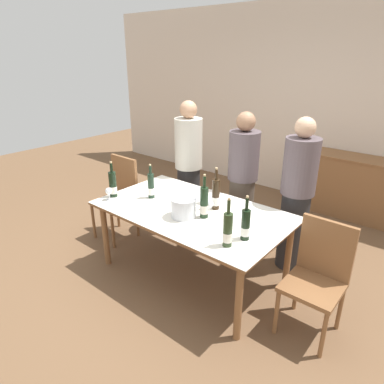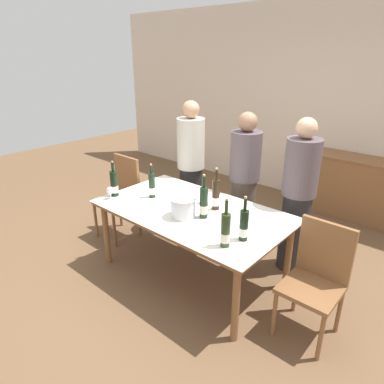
% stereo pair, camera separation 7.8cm
% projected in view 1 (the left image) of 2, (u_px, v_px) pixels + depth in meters
% --- Properties ---
extents(ground_plane, '(12.00, 12.00, 0.00)m').
position_uv_depth(ground_plane, '(192.00, 274.00, 3.51)').
color(ground_plane, brown).
extents(back_wall, '(8.00, 0.10, 2.80)m').
position_uv_depth(back_wall, '(314.00, 105.00, 4.93)').
color(back_wall, beige).
rests_on(back_wall, ground_plane).
extents(sideboard_cabinet, '(1.37, 0.46, 0.83)m').
position_uv_depth(sideboard_cabinet, '(353.00, 187.00, 4.63)').
color(sideboard_cabinet, brown).
rests_on(sideboard_cabinet, ground_plane).
extents(dining_table, '(1.82, 1.05, 0.73)m').
position_uv_depth(dining_table, '(192.00, 215.00, 3.25)').
color(dining_table, brown).
rests_on(dining_table, ground_plane).
extents(ice_bucket, '(0.24, 0.24, 0.18)m').
position_uv_depth(ice_bucket, '(183.00, 207.00, 3.06)').
color(ice_bucket, silver).
rests_on(ice_bucket, dining_table).
extents(wine_bottle_0, '(0.07, 0.07, 0.37)m').
position_uv_depth(wine_bottle_0, '(246.00, 225.00, 2.68)').
color(wine_bottle_0, black).
rests_on(wine_bottle_0, dining_table).
extents(wine_bottle_1, '(0.07, 0.07, 0.41)m').
position_uv_depth(wine_bottle_1, '(204.00, 203.00, 3.03)').
color(wine_bottle_1, black).
rests_on(wine_bottle_1, dining_table).
extents(wine_bottle_2, '(0.07, 0.07, 0.40)m').
position_uv_depth(wine_bottle_2, '(228.00, 230.00, 2.58)').
color(wine_bottle_2, '#28381E').
rests_on(wine_bottle_2, dining_table).
extents(wine_bottle_3, '(0.08, 0.08, 0.37)m').
position_uv_depth(wine_bottle_3, '(113.00, 185.00, 3.48)').
color(wine_bottle_3, black).
rests_on(wine_bottle_3, dining_table).
extents(wine_bottle_4, '(0.07, 0.07, 0.36)m').
position_uv_depth(wine_bottle_4, '(151.00, 186.00, 3.45)').
color(wine_bottle_4, '#1E3323').
rests_on(wine_bottle_4, dining_table).
extents(wine_bottle_5, '(0.07, 0.07, 0.41)m').
position_uv_depth(wine_bottle_5, '(216.00, 195.00, 3.20)').
color(wine_bottle_5, '#332314').
rests_on(wine_bottle_5, dining_table).
extents(wine_glass_0, '(0.07, 0.07, 0.13)m').
position_uv_depth(wine_glass_0, '(209.00, 205.00, 3.11)').
color(wine_glass_0, white).
rests_on(wine_glass_0, dining_table).
extents(wine_glass_1, '(0.08, 0.08, 0.15)m').
position_uv_depth(wine_glass_1, '(204.00, 193.00, 3.33)').
color(wine_glass_1, white).
rests_on(wine_glass_1, dining_table).
extents(wine_glass_2, '(0.08, 0.08, 0.13)m').
position_uv_depth(wine_glass_2, '(109.00, 192.00, 3.41)').
color(wine_glass_2, white).
rests_on(wine_glass_2, dining_table).
extents(chair_left_end, '(0.42, 0.42, 0.97)m').
position_uv_depth(chair_left_end, '(119.00, 192.00, 4.07)').
color(chair_left_end, brown).
rests_on(chair_left_end, ground_plane).
extents(chair_right_end, '(0.42, 0.42, 0.93)m').
position_uv_depth(chair_right_end, '(318.00, 272.00, 2.66)').
color(chair_right_end, brown).
rests_on(chair_right_end, ground_plane).
extents(person_host, '(0.33, 0.33, 1.60)m').
position_uv_depth(person_host, '(189.00, 167.00, 4.18)').
color(person_host, '#262628').
rests_on(person_host, ground_plane).
extents(person_guest_left, '(0.33, 0.33, 1.55)m').
position_uv_depth(person_guest_left, '(242.00, 183.00, 3.77)').
color(person_guest_left, '#51473D').
rests_on(person_guest_left, ground_plane).
extents(person_guest_right, '(0.33, 0.33, 1.57)m').
position_uv_depth(person_guest_right, '(297.00, 197.00, 3.37)').
color(person_guest_right, '#262628').
rests_on(person_guest_right, ground_plane).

